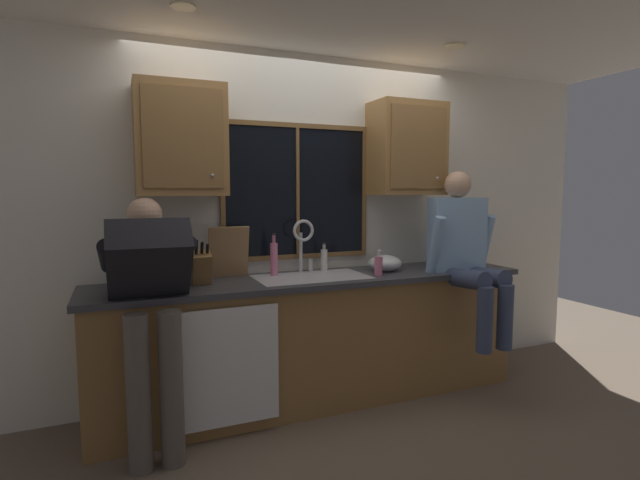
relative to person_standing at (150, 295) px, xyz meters
name	(u,v)px	position (x,y,z in m)	size (l,w,h in m)	color
back_wall	(300,224)	(1.15, 0.64, 0.34)	(5.48, 0.12, 2.55)	silver
ceiling_downlight_left	(183,7)	(0.23, -0.02, 1.61)	(0.14, 0.14, 0.01)	#FFEAB2
ceiling_downlight_right	(456,46)	(2.08, -0.02, 1.61)	(0.14, 0.14, 0.01)	#FFEAB2
window_glass	(297,192)	(1.11, 0.58, 0.59)	(1.10, 0.02, 0.95)	black
window_frame_top	(297,125)	(1.11, 0.57, 1.08)	(1.17, 0.02, 0.04)	brown
window_frame_bottom	(298,256)	(1.11, 0.57, 0.09)	(1.17, 0.02, 0.04)	brown
window_frame_left	(222,192)	(0.54, 0.57, 0.59)	(0.04, 0.02, 0.95)	brown
window_frame_right	(364,192)	(1.67, 0.57, 0.59)	(0.04, 0.02, 0.95)	brown
window_mullion_center	(298,192)	(1.11, 0.56, 0.59)	(0.02, 0.02, 0.95)	brown
lower_cabinet_run	(317,341)	(1.15, 0.29, -0.50)	(3.08, 0.58, 0.88)	olive
countertop	(318,279)	(1.15, 0.27, -0.04)	(3.14, 0.62, 0.04)	#38383D
dishwasher_front	(231,367)	(0.45, -0.02, -0.48)	(0.60, 0.02, 0.74)	white
upper_cabinet_left	(180,140)	(0.24, 0.41, 0.92)	(0.57, 0.36, 0.72)	#9E703D
upper_cabinet_right	(407,149)	(1.97, 0.41, 0.92)	(0.57, 0.36, 0.72)	#9E703D
sink	(312,290)	(1.11, 0.28, -0.12)	(0.80, 0.46, 0.21)	#B7B7BC
faucet	(303,239)	(1.11, 0.46, 0.24)	(0.18, 0.09, 0.40)	silver
person_standing	(150,295)	(0.00, 0.00, 0.00)	(0.53, 0.72, 1.49)	#595147
person_sitting_on_counter	(465,248)	(2.24, 0.01, 0.17)	(0.54, 0.64, 1.26)	#384260
knife_block	(201,268)	(0.34, 0.30, 0.09)	(0.12, 0.18, 0.32)	brown
cutting_board	(229,252)	(0.56, 0.49, 0.16)	(0.28, 0.02, 0.37)	#997047
mixing_bowl	(385,263)	(1.73, 0.31, 0.04)	(0.25, 0.25, 0.13)	silver
soap_dispenser	(378,265)	(1.58, 0.16, 0.05)	(0.06, 0.07, 0.19)	pink
bottle_green_glass	(324,259)	(1.29, 0.48, 0.07)	(0.05, 0.05, 0.22)	silver
bottle_tall_clear	(274,258)	(0.88, 0.44, 0.11)	(0.05, 0.05, 0.31)	pink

